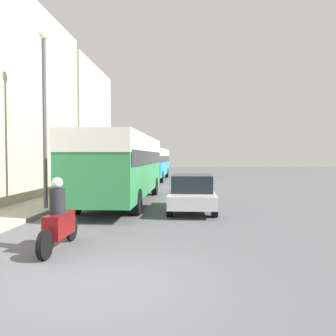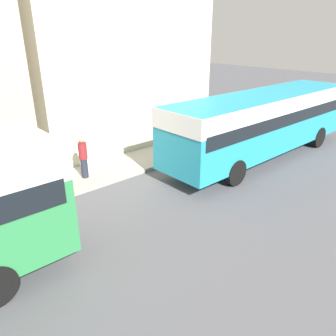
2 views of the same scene
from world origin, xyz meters
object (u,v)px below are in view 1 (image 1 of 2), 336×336
bus_lead (123,160)px  pedestrian_walking_away (100,174)px  bus_following (153,160)px  motorcycle_behind_lead (59,221)px  car_crossing (192,192)px

bus_lead → pedestrian_walking_away: (-3.20, 7.65, -1.07)m
bus_following → motorcycle_behind_lead: (0.32, -22.82, -1.19)m
bus_lead → bus_following: bus_lead is taller
bus_lead → car_crossing: bearing=-33.6°
bus_lead → pedestrian_walking_away: 8.36m
motorcycle_behind_lead → pedestrian_walking_away: size_ratio=1.41×
motorcycle_behind_lead → bus_lead: bearing=90.4°
car_crossing → pedestrian_walking_away: pedestrian_walking_away is taller
bus_lead → pedestrian_walking_away: bus_lead is taller
bus_lead → bus_following: 14.98m
bus_lead → pedestrian_walking_away: size_ratio=6.49×
bus_lead → car_crossing: (3.26, -2.17, -1.28)m
motorcycle_behind_lead → car_crossing: 6.51m
bus_following → car_crossing: size_ratio=2.66×
bus_following → motorcycle_behind_lead: bearing=-89.2°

